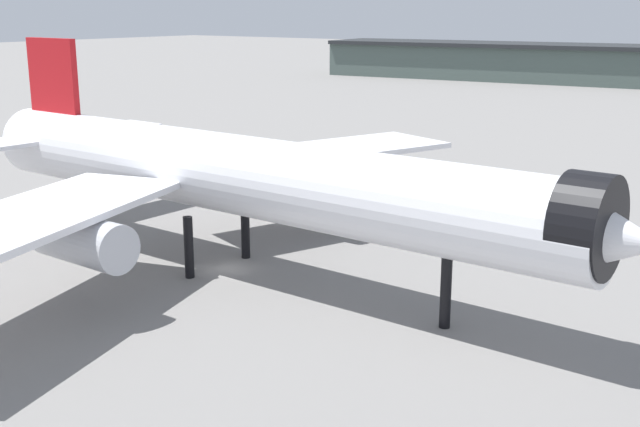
{
  "coord_description": "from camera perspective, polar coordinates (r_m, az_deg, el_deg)",
  "views": [
    {
      "loc": [
        46.24,
        -49.87,
        22.46
      ],
      "look_at": [
        10.3,
        -0.41,
        6.74
      ],
      "focal_mm": 44.97,
      "sensor_mm": 36.0,
      "label": 1
    }
  ],
  "objects": [
    {
      "name": "airliner_near_gate",
      "position": [
        68.25,
        -5.83,
        2.64
      ],
      "size": [
        69.81,
        63.82,
        19.54
      ],
      "rotation": [
        0.0,
        0.0,
        -0.03
      ],
      "color": "white",
      "rests_on": "ground"
    },
    {
      "name": "terminal_building",
      "position": [
        261.78,
        18.2,
        10.12
      ],
      "size": [
        163.81,
        42.4,
        20.32
      ],
      "rotation": [
        0.0,
        0.0,
        0.1
      ],
      "color": "#475651",
      "rests_on": "ground"
    },
    {
      "name": "baggage_cart_trailing",
      "position": [
        103.64,
        11.38,
        2.17
      ],
      "size": [
        2.65,
        2.3,
        1.82
      ],
      "rotation": [
        0.0,
        0.0,
        2.94
      ],
      "color": "black",
      "rests_on": "ground"
    },
    {
      "name": "service_truck_front",
      "position": [
        111.24,
        -6.9,
        3.5
      ],
      "size": [
        2.94,
        5.66,
        3.0
      ],
      "rotation": [
        0.0,
        0.0,
        4.79
      ],
      "color": "black",
      "rests_on": "ground"
    },
    {
      "name": "ground",
      "position": [
        71.62,
        -6.5,
        -3.95
      ],
      "size": [
        900.0,
        900.0,
        0.0
      ],
      "primitive_type": "plane",
      "color": "slate"
    }
  ]
}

